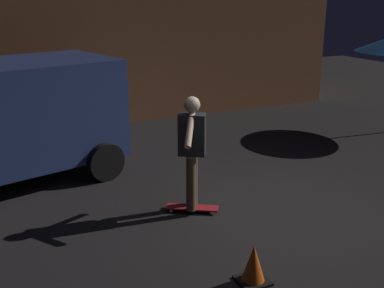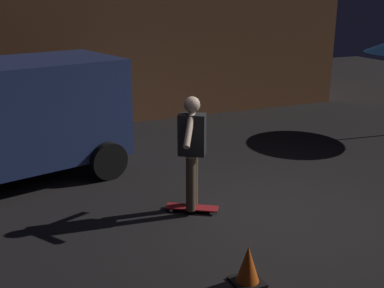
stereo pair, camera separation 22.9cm
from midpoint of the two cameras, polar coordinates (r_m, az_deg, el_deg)
ground_plane at (r=7.20m, az=8.24°, el=-8.20°), size 28.00×28.00×0.00m
low_building at (r=14.02m, az=-9.96°, el=10.65°), size 11.43×4.38×2.97m
skateboard_ridden at (r=7.18m, az=-0.92°, el=-7.59°), size 0.76×0.59×0.07m
skater at (r=6.82m, az=-0.96°, el=-0.11°), size 0.61×0.88×1.67m
traffic_cone at (r=5.53m, az=6.11°, el=-14.17°), size 0.34×0.34×0.46m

